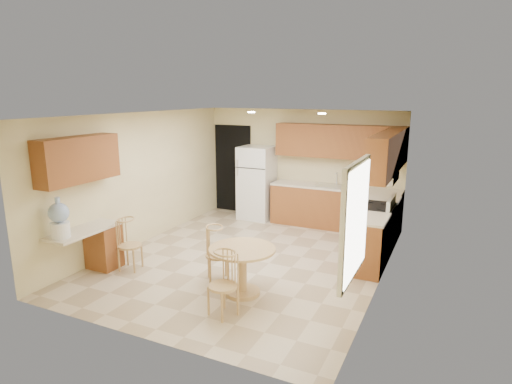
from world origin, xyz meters
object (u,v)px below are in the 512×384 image
at_px(dining_table, 242,264).
at_px(chair_table_b, 220,280).
at_px(refrigerator, 257,183).
at_px(chair_desk, 126,241).
at_px(stove, 373,229).
at_px(water_crock, 59,219).
at_px(chair_table_a, 215,250).

xyz_separation_m(dining_table, chair_table_b, (0.05, -0.73, 0.06)).
height_order(refrigerator, dining_table, refrigerator).
xyz_separation_m(chair_table_b, chair_desk, (-2.13, 0.67, -0.01)).
bearing_deg(stove, refrigerator, 157.01).
bearing_deg(dining_table, refrigerator, 112.23).
distance_m(dining_table, water_crock, 2.75).
bearing_deg(dining_table, chair_table_a, 163.09).
height_order(refrigerator, stove, refrigerator).
distance_m(refrigerator, chair_desk, 3.74).
height_order(refrigerator, water_crock, refrigerator).
xyz_separation_m(chair_table_a, chair_desk, (-1.53, -0.23, -0.01)).
xyz_separation_m(refrigerator, water_crock, (-1.05, -4.52, 0.21)).
distance_m(refrigerator, stove, 3.14).
height_order(chair_table_a, water_crock, water_crock).
bearing_deg(chair_table_b, chair_table_a, -36.66).
relative_size(refrigerator, chair_desk, 1.96).
bearing_deg(chair_desk, stove, 113.31).
bearing_deg(chair_table_b, stove, -93.69).
bearing_deg(chair_table_a, stove, 102.71).
distance_m(refrigerator, chair_table_b, 4.62).
height_order(refrigerator, chair_table_b, refrigerator).
bearing_deg(chair_desk, refrigerator, 158.74).
distance_m(refrigerator, water_crock, 4.64).
xyz_separation_m(chair_desk, water_crock, (-0.45, -0.84, 0.53)).
distance_m(stove, chair_desk, 4.26).
bearing_deg(dining_table, water_crock, -160.29).
height_order(dining_table, chair_table_b, chair_table_b).
distance_m(chair_table_a, water_crock, 2.31).
bearing_deg(dining_table, stove, 59.73).
relative_size(dining_table, chair_desk, 1.12).
bearing_deg(chair_table_b, chair_desk, 2.27).
bearing_deg(chair_desk, chair_table_a, 86.71).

